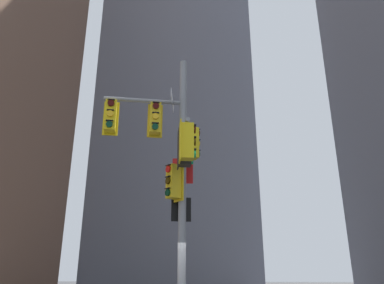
# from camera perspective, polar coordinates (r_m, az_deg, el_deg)

# --- Properties ---
(building_mid_block) EXTENTS (13.98, 13.98, 40.74)m
(building_mid_block) POSITION_cam_1_polar(r_m,az_deg,el_deg) (40.44, -1.56, 8.11)
(building_mid_block) COLOR slate
(building_mid_block) RESTS_ON ground
(signal_pole_assembly) EXTENTS (3.04, 2.32, 8.41)m
(signal_pole_assembly) POSITION_cam_1_polar(r_m,az_deg,el_deg) (11.09, -3.14, -2.39)
(signal_pole_assembly) COLOR gray
(signal_pole_assembly) RESTS_ON ground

